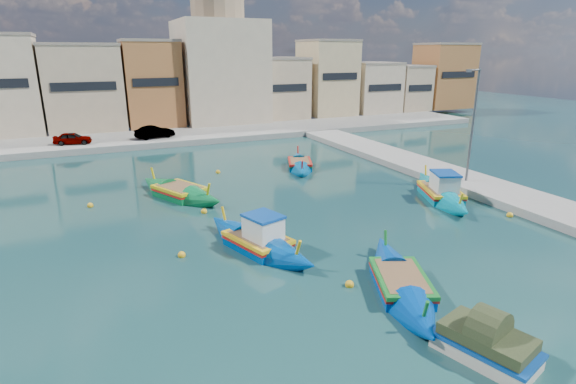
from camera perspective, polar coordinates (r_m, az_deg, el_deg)
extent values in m
plane|color=#123036|center=(19.45, -3.56, -10.27)|extent=(160.00, 160.00, 0.00)
cube|color=gray|center=(30.20, 30.30, -1.93)|extent=(4.00, 70.00, 0.50)
cube|color=gray|center=(49.31, -16.98, 6.49)|extent=(80.00, 8.00, 0.60)
cube|color=tan|center=(56.02, -24.46, 11.90)|extent=(7.88, 7.44, 8.99)
cube|color=gray|center=(55.88, -25.08, 16.62)|extent=(8.04, 7.59, 0.30)
cube|color=black|center=(52.23, -24.47, 12.10)|extent=(6.30, 0.10, 0.90)
cube|color=#B06B37|center=(55.86, -16.87, 12.91)|extent=(6.17, 6.13, 9.43)
cube|color=gray|center=(55.74, -17.32, 17.88)|extent=(6.29, 6.26, 0.30)
cube|color=black|center=(52.75, -16.43, 13.23)|extent=(4.93, 0.10, 0.90)
cube|color=tan|center=(58.23, -9.35, 11.90)|extent=(7.31, 7.69, 6.05)
cube|color=gray|center=(58.03, -9.51, 15.02)|extent=(7.46, 7.85, 0.30)
cube|color=black|center=(54.47, -8.27, 11.90)|extent=(5.85, 0.10, 0.90)
cube|color=tan|center=(60.54, -1.86, 12.96)|extent=(7.54, 7.30, 7.41)
cube|color=gray|center=(60.36, -1.89, 16.61)|extent=(7.69, 7.45, 0.30)
cube|color=black|center=(57.12, -0.41, 13.07)|extent=(6.03, 0.10, 0.90)
cube|color=tan|center=(63.75, 4.98, 14.13)|extent=(6.36, 6.97, 9.63)
cube|color=gray|center=(63.66, 5.10, 18.60)|extent=(6.48, 7.11, 0.30)
cube|color=black|center=(60.66, 6.66, 14.37)|extent=(5.09, 0.10, 0.90)
cube|color=#C6B294|center=(67.53, 10.51, 12.83)|extent=(6.63, 6.70, 6.65)
cube|color=gray|center=(67.35, 10.68, 15.78)|extent=(6.76, 6.83, 0.30)
cube|color=black|center=(64.73, 12.26, 12.84)|extent=(5.30, 0.10, 0.90)
cube|color=tan|center=(71.48, 14.46, 12.64)|extent=(5.08, 7.51, 6.20)
cube|color=gray|center=(71.32, 14.67, 15.24)|extent=(5.18, 7.66, 0.30)
cube|color=black|center=(68.53, 16.49, 12.56)|extent=(4.06, 0.10, 0.90)
cube|color=#B06B37|center=(75.29, 19.16, 13.66)|extent=(7.79, 6.00, 9.33)
cube|color=gray|center=(75.21, 19.54, 17.30)|extent=(7.95, 6.12, 0.30)
cube|color=black|center=(73.06, 20.86, 13.77)|extent=(6.23, 0.10, 0.90)
cube|color=#C6B294|center=(58.43, -8.62, 14.88)|extent=(10.00, 10.00, 12.00)
cylinder|color=#9E8466|center=(58.58, -8.96, 21.92)|extent=(6.40, 6.40, 2.40)
cylinder|color=#595B60|center=(32.66, 22.34, 7.28)|extent=(0.16, 0.16, 8.00)
cylinder|color=#595B60|center=(32.00, 22.65, 14.13)|extent=(1.00, 0.10, 0.10)
cube|color=#595B60|center=(31.64, 21.99, 14.09)|extent=(0.35, 0.15, 0.18)
imported|color=#4C1919|center=(47.34, -25.69, 6.17)|extent=(3.53, 1.90, 1.14)
imported|color=#4C1919|center=(47.71, -16.57, 7.32)|extent=(4.03, 2.14, 1.26)
cube|color=#0088A1|center=(30.43, 18.76, -0.40)|extent=(3.12, 3.93, 0.96)
cone|color=#0088A1|center=(32.99, 17.14, 1.19)|extent=(3.01, 3.66, 2.47)
cone|color=#0088A1|center=(27.89, 20.70, -2.10)|extent=(3.01, 3.66, 2.47)
cube|color=yellow|center=(30.31, 18.84, 0.33)|extent=(3.26, 4.13, 0.17)
cube|color=red|center=(30.36, 18.80, 0.01)|extent=(3.23, 4.02, 0.10)
cube|color=olive|center=(30.29, 18.85, 0.47)|extent=(2.73, 3.53, 0.06)
cylinder|color=yellow|center=(33.09, 17.09, 2.37)|extent=(0.30, 0.47, 1.05)
cylinder|color=yellow|center=(27.45, 21.05, -1.06)|extent=(0.30, 0.47, 1.05)
cube|color=white|center=(29.70, 19.27, 1.16)|extent=(1.93, 2.14, 1.06)
cube|color=#0F47A5|center=(29.55, 19.38, 2.26)|extent=(2.05, 2.29, 0.12)
cube|color=#0048A0|center=(21.63, -3.86, -6.73)|extent=(2.76, 3.50, 0.96)
cone|color=#0048A0|center=(23.51, -7.69, -4.68)|extent=(2.69, 3.30, 2.40)
cone|color=#0048A0|center=(19.85, 0.71, -8.86)|extent=(2.69, 3.30, 2.40)
cube|color=yellow|center=(21.47, -3.88, -5.74)|extent=(2.88, 3.69, 0.17)
cube|color=red|center=(21.54, -3.87, -6.17)|extent=(2.87, 3.59, 0.10)
cube|color=olive|center=(21.44, -3.88, -5.56)|extent=(2.40, 3.15, 0.06)
cylinder|color=yellow|center=(23.48, -8.09, -3.10)|extent=(0.27, 0.47, 1.05)
cylinder|color=yellow|center=(19.42, 1.22, -7.45)|extent=(0.27, 0.47, 1.05)
cube|color=white|center=(20.91, -3.16, -4.58)|extent=(1.75, 1.89, 1.06)
cube|color=#0F47A5|center=(20.70, -3.18, -3.08)|extent=(1.86, 2.02, 0.12)
cube|color=#005E9E|center=(36.38, 1.51, 3.35)|extent=(2.71, 3.34, 0.88)
cone|color=#005E9E|center=(38.69, 1.28, 4.27)|extent=(2.63, 3.14, 2.21)
cone|color=#005E9E|center=(34.05, 1.76, 2.44)|extent=(2.63, 3.14, 2.21)
cube|color=red|center=(36.29, 1.51, 3.91)|extent=(2.84, 3.52, 0.16)
cube|color=#197F33|center=(36.33, 1.51, 3.67)|extent=(2.81, 3.42, 0.09)
cube|color=olive|center=(36.27, 1.51, 4.02)|extent=(2.37, 3.00, 0.05)
cylinder|color=red|center=(38.79, 1.27, 5.17)|extent=(0.27, 0.43, 0.96)
cylinder|color=red|center=(33.68, 1.79, 3.27)|extent=(0.27, 0.43, 0.96)
cube|color=#0A7138|center=(29.88, -13.57, -0.24)|extent=(3.22, 3.71, 1.03)
cone|color=#0A7138|center=(31.92, -16.36, 0.76)|extent=(3.13, 3.54, 2.55)
cone|color=#0A7138|center=(27.90, -10.39, -1.18)|extent=(3.13, 3.54, 2.55)
cube|color=yellow|center=(29.75, -13.63, 0.56)|extent=(3.37, 3.90, 0.19)
cube|color=red|center=(29.81, -13.60, 0.21)|extent=(3.34, 3.81, 0.10)
cube|color=olive|center=(29.73, -13.64, 0.71)|extent=(2.81, 3.32, 0.06)
cylinder|color=yellow|center=(31.95, -16.72, 2.00)|extent=(0.34, 0.50, 1.13)
cylinder|color=yellow|center=(27.51, -10.13, 0.03)|extent=(0.34, 0.50, 1.13)
cube|color=#0042AA|center=(18.63, 14.14, -11.50)|extent=(2.96, 3.65, 0.93)
cone|color=#0042AA|center=(20.87, 12.34, -7.94)|extent=(2.87, 3.42, 2.36)
cone|color=#0042AA|center=(16.45, 16.52, -15.72)|extent=(2.87, 3.42, 2.36)
cube|color=#198129|center=(18.44, 14.23, -10.44)|extent=(3.10, 3.84, 0.17)
cube|color=red|center=(18.52, 14.19, -10.90)|extent=(3.07, 3.74, 0.09)
cube|color=olive|center=(18.41, 14.25, -10.23)|extent=(2.59, 3.28, 0.06)
cylinder|color=#198129|center=(20.85, 12.29, -6.13)|extent=(0.29, 0.46, 1.01)
cylinder|color=#198129|center=(15.92, 16.99, -14.39)|extent=(0.29, 0.46, 1.01)
cube|color=beige|center=(15.87, 23.69, -18.26)|extent=(2.34, 3.24, 0.73)
cube|color=#0F47A5|center=(15.68, 23.85, -17.24)|extent=(2.42, 3.34, 0.12)
cube|color=#2D381E|center=(15.53, 23.98, -16.38)|extent=(2.19, 2.90, 0.36)
cylinder|color=#2D381E|center=(15.43, 24.06, -15.83)|extent=(1.35, 2.65, 0.62)
sphere|color=yellow|center=(21.40, -13.35, -7.80)|extent=(0.36, 0.36, 0.36)
sphere|color=yellow|center=(26.71, -10.61, -2.46)|extent=(0.36, 0.36, 0.36)
sphere|color=yellow|center=(35.23, -8.88, 2.51)|extent=(0.36, 0.36, 0.36)
sphere|color=yellow|center=(29.78, -23.81, -1.59)|extent=(0.36, 0.36, 0.36)
sphere|color=yellow|center=(28.63, 26.34, -2.67)|extent=(0.36, 0.36, 0.36)
sphere|color=yellow|center=(18.57, 7.82, -11.56)|extent=(0.36, 0.36, 0.36)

